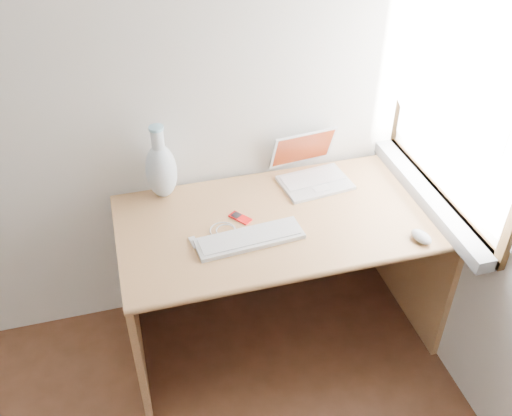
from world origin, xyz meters
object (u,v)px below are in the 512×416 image
object	(u,v)px
desk	(276,243)
vase	(161,169)
external_keyboard	(250,238)
laptop	(313,171)

from	to	relation	value
desk	vase	bearing A→B (deg)	155.92
external_keyboard	vase	bearing A→B (deg)	121.53
laptop	external_keyboard	distance (m)	0.54
external_keyboard	laptop	bearing A→B (deg)	36.86
laptop	external_keyboard	bearing A→B (deg)	-145.13
desk	vase	distance (m)	0.64
laptop	external_keyboard	world-z (taller)	laptop
external_keyboard	desk	bearing A→B (deg)	42.94
laptop	vase	distance (m)	0.71
vase	laptop	bearing A→B (deg)	-4.61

